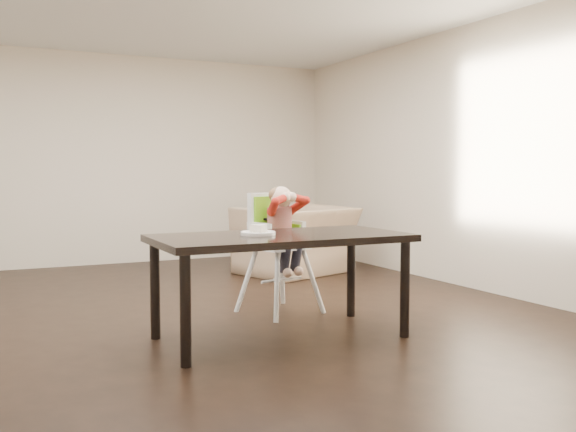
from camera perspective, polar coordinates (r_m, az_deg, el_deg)
name	(u,v)px	position (r m, az deg, el deg)	size (l,w,h in m)	color
ground	(194,319)	(5.32, -8.39, -9.09)	(7.00, 7.00, 0.00)	black
room_walls	(191,88)	(5.23, -8.60, 11.14)	(6.02, 7.02, 2.71)	beige
dining_table	(281,245)	(4.59, -0.66, -2.64)	(1.80, 0.90, 0.75)	black
high_chair	(278,224)	(5.43, -0.91, -0.69)	(0.55, 0.55, 1.07)	white
plate	(258,231)	(4.56, -2.65, -1.38)	(0.31, 0.31, 0.07)	white
armchair	(296,229)	(7.51, 0.71, -1.15)	(1.21, 0.78, 1.05)	tan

